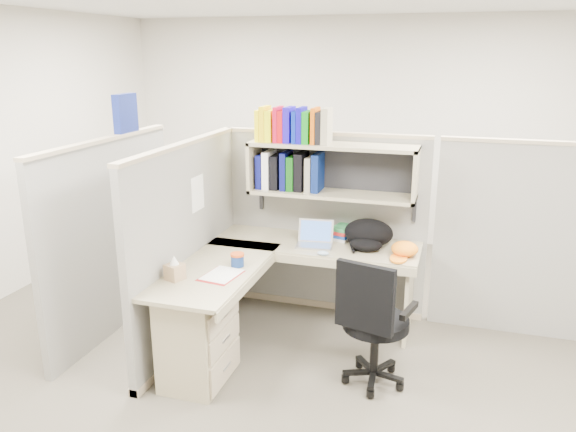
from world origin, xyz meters
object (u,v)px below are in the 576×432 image
(desk, at_px, (233,311))
(task_chair, at_px, (373,342))
(snack_canister, at_px, (237,260))
(backpack, at_px, (368,235))
(laptop, at_px, (314,234))

(desk, height_order, task_chair, task_chair)
(snack_canister, height_order, task_chair, task_chair)
(backpack, bearing_deg, laptop, -170.87)
(laptop, xyz_separation_m, task_chair, (0.62, -0.76, -0.49))
(laptop, bearing_deg, backpack, 2.96)
(desk, bearing_deg, laptop, 61.74)
(laptop, bearing_deg, desk, -125.25)
(laptop, bearing_deg, snack_canister, -132.74)
(snack_canister, bearing_deg, laptop, 54.24)
(backpack, xyz_separation_m, task_chair, (0.19, -0.83, -0.50))
(backpack, distance_m, task_chair, 0.99)
(desk, height_order, laptop, laptop)
(laptop, distance_m, task_chair, 1.10)
(laptop, height_order, task_chair, task_chair)
(backpack, relative_size, task_chair, 0.41)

